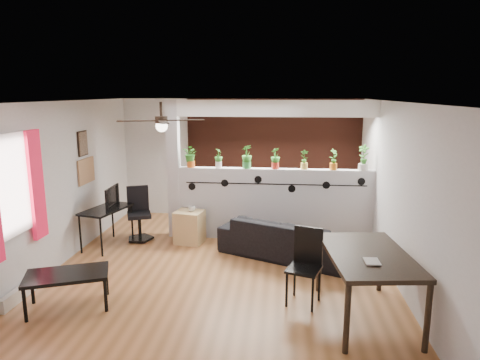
% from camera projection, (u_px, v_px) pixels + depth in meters
% --- Properties ---
extents(room_shell, '(6.30, 7.10, 2.90)m').
position_uv_depth(room_shell, '(221.00, 188.00, 6.50)').
color(room_shell, '#945C30').
rests_on(room_shell, ground).
extents(partition_wall, '(3.60, 0.18, 1.35)m').
position_uv_depth(partition_wall, '(275.00, 204.00, 8.01)').
color(partition_wall, '#BCBCC1').
rests_on(partition_wall, ground).
extents(ceiling_header, '(3.60, 0.18, 0.30)m').
position_uv_depth(ceiling_header, '(276.00, 108.00, 7.65)').
color(ceiling_header, white).
rests_on(ceiling_header, room_shell).
extents(pier_column, '(0.22, 0.20, 2.60)m').
position_uv_depth(pier_column, '(174.00, 170.00, 8.07)').
color(pier_column, '#BCBCC1').
rests_on(pier_column, ground).
extents(brick_panel, '(3.90, 0.05, 2.60)m').
position_uv_depth(brick_panel, '(276.00, 159.00, 9.32)').
color(brick_panel, brown).
rests_on(brick_panel, ground).
extents(vine_decal, '(3.31, 0.01, 0.30)m').
position_uv_depth(vine_decal, '(275.00, 184.00, 7.84)').
color(vine_decal, black).
rests_on(vine_decal, partition_wall).
extents(window_assembly, '(0.09, 1.30, 1.55)m').
position_uv_depth(window_assembly, '(12.00, 189.00, 5.54)').
color(window_assembly, white).
rests_on(window_assembly, room_shell).
extents(baseboard_heater, '(0.08, 1.00, 0.18)m').
position_uv_depth(baseboard_heater, '(24.00, 290.00, 5.82)').
color(baseboard_heater, silver).
rests_on(baseboard_heater, ground).
extents(corkboard, '(0.03, 0.60, 0.45)m').
position_uv_depth(corkboard, '(86.00, 171.00, 7.67)').
color(corkboard, '#9D704C').
rests_on(corkboard, room_shell).
extents(framed_art, '(0.03, 0.34, 0.44)m').
position_uv_depth(framed_art, '(83.00, 143.00, 7.52)').
color(framed_art, '#8C7259').
rests_on(framed_art, room_shell).
extents(ceiling_fan, '(1.19, 1.19, 0.43)m').
position_uv_depth(ceiling_fan, '(161.00, 122.00, 6.08)').
color(ceiling_fan, black).
rests_on(ceiling_fan, room_shell).
extents(potted_plant_0, '(0.27, 0.26, 0.42)m').
position_uv_depth(potted_plant_0, '(191.00, 156.00, 7.98)').
color(potted_plant_0, '#CF5C18').
rests_on(potted_plant_0, partition_wall).
extents(potted_plant_1, '(0.18, 0.20, 0.36)m').
position_uv_depth(potted_plant_1, '(219.00, 158.00, 7.94)').
color(potted_plant_1, white).
rests_on(potted_plant_1, partition_wall).
extents(potted_plant_2, '(0.29, 0.28, 0.44)m').
position_uv_depth(potted_plant_2, '(247.00, 156.00, 7.88)').
color(potted_plant_2, '#328B40').
rests_on(potted_plant_2, partition_wall).
extents(potted_plant_3, '(0.24, 0.25, 0.39)m').
position_uv_depth(potted_plant_3, '(275.00, 158.00, 7.83)').
color(potted_plant_3, red).
rests_on(potted_plant_3, partition_wall).
extents(potted_plant_4, '(0.19, 0.16, 0.37)m').
position_uv_depth(potted_plant_4, '(304.00, 159.00, 7.79)').
color(potted_plant_4, '#EABE52').
rests_on(potted_plant_4, partition_wall).
extents(potted_plant_5, '(0.25, 0.24, 0.39)m').
position_uv_depth(potted_plant_5, '(334.00, 158.00, 7.73)').
color(potted_plant_5, orange).
rests_on(potted_plant_5, partition_wall).
extents(potted_plant_6, '(0.30, 0.28, 0.47)m').
position_uv_depth(potted_plant_6, '(364.00, 157.00, 7.67)').
color(potted_plant_6, silver).
rests_on(potted_plant_6, partition_wall).
extents(sofa, '(2.26, 1.61, 0.62)m').
position_uv_depth(sofa, '(286.00, 239.00, 7.21)').
color(sofa, black).
rests_on(sofa, ground).
extents(cube_shelf, '(0.56, 0.52, 0.60)m').
position_uv_depth(cube_shelf, '(189.00, 227.00, 7.87)').
color(cube_shelf, tan).
rests_on(cube_shelf, ground).
extents(cup, '(0.15, 0.15, 0.10)m').
position_uv_depth(cup, '(192.00, 209.00, 7.80)').
color(cup, gray).
rests_on(cup, cube_shelf).
extents(computer_desk, '(0.74, 1.08, 0.71)m').
position_uv_depth(computer_desk, '(106.00, 212.00, 7.61)').
color(computer_desk, black).
rests_on(computer_desk, ground).
extents(monitor, '(0.35, 0.07, 0.20)m').
position_uv_depth(monitor, '(109.00, 201.00, 7.72)').
color(monitor, black).
rests_on(monitor, computer_desk).
extents(office_chair, '(0.54, 0.55, 0.99)m').
position_uv_depth(office_chair, '(139.00, 217.00, 8.00)').
color(office_chair, black).
rests_on(office_chair, ground).
extents(dining_table, '(1.11, 1.64, 0.84)m').
position_uv_depth(dining_table, '(368.00, 260.00, 5.14)').
color(dining_table, black).
rests_on(dining_table, ground).
extents(book, '(0.17, 0.23, 0.02)m').
position_uv_depth(book, '(364.00, 261.00, 4.84)').
color(book, gray).
rests_on(book, dining_table).
extents(folding_chair, '(0.51, 0.51, 1.00)m').
position_uv_depth(folding_chair, '(306.00, 259.00, 5.60)').
color(folding_chair, black).
rests_on(folding_chair, ground).
extents(coffee_table, '(1.15, 0.89, 0.47)m').
position_uv_depth(coffee_table, '(67.00, 277.00, 5.45)').
color(coffee_table, black).
rests_on(coffee_table, ground).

